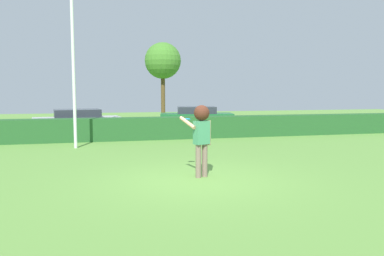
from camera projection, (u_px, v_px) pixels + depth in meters
name	position (u px, v px, depth m)	size (l,w,h in m)	color
ground_plane	(196.00, 180.00, 9.40)	(60.00, 60.00, 0.00)	#62963F
person	(201.00, 130.00, 9.59)	(0.74, 0.67, 1.81)	#7F695B
frisbee	(186.00, 120.00, 10.40)	(0.22, 0.22, 0.08)	#268CE5
lamppost	(73.00, 53.00, 14.29)	(0.24, 0.24, 6.49)	silver
hedge_row	(151.00, 128.00, 17.27)	(26.74, 0.90, 0.98)	#245727
parked_car_silver	(77.00, 120.00, 19.24)	(4.38, 2.24, 1.25)	#B7B7BC
parked_car_green	(197.00, 116.00, 22.55)	(4.44, 2.42, 1.25)	#1E6633
maple_tree	(163.00, 61.00, 26.65)	(2.51, 2.51, 5.50)	brown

